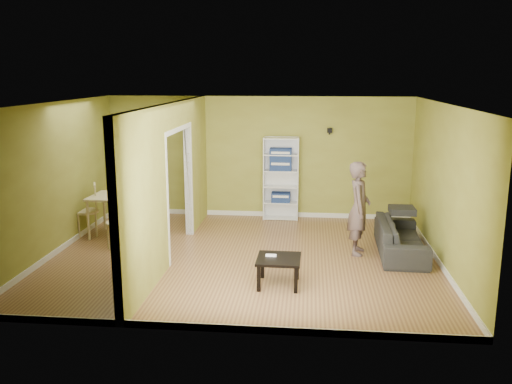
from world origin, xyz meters
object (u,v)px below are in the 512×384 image
at_px(dining_table, 124,200).
at_px(chair_far, 139,203).
at_px(bookshelf, 281,178).
at_px(chair_left, 86,210).
at_px(chair_near, 118,221).
at_px(sofa, 401,233).
at_px(person, 359,200).
at_px(coffee_table, 279,262).

relative_size(dining_table, chair_far, 1.26).
height_order(dining_table, chair_far, chair_far).
bearing_deg(bookshelf, chair_left, -155.98).
xyz_separation_m(bookshelf, chair_near, (-2.80, -2.26, -0.41)).
bearing_deg(chair_left, bookshelf, 90.47).
relative_size(chair_near, chair_far, 0.95).
relative_size(chair_left, chair_near, 1.06).
relative_size(sofa, person, 1.02).
distance_m(person, dining_table, 4.41).
bearing_deg(dining_table, coffee_table, -35.53).
height_order(sofa, chair_far, chair_far).
relative_size(bookshelf, dining_table, 1.39).
relative_size(person, bookshelf, 1.08).
bearing_deg(bookshelf, person, -56.45).
relative_size(sofa, dining_table, 1.53).
relative_size(bookshelf, chair_far, 1.76).
bearing_deg(chair_far, chair_left, 53.60).
distance_m(dining_table, chair_left, 0.77).
height_order(chair_left, chair_near, chair_left).
xyz_separation_m(sofa, person, (-0.74, -0.08, 0.58)).
bearing_deg(sofa, chair_far, 78.79).
height_order(coffee_table, chair_near, chair_near).
xyz_separation_m(sofa, bookshelf, (-2.20, 2.12, 0.51)).
relative_size(coffee_table, dining_table, 0.50).
distance_m(coffee_table, chair_far, 4.14).
xyz_separation_m(bookshelf, chair_left, (-3.65, -1.63, -0.37)).
relative_size(coffee_table, chair_near, 0.67).
bearing_deg(person, chair_far, 80.34).
height_order(dining_table, chair_left, chair_left).
distance_m(chair_left, chair_far, 1.07).
distance_m(bookshelf, dining_table, 3.31).
bearing_deg(chair_left, dining_table, 69.66).
relative_size(sofa, coffee_table, 3.04).
distance_m(person, chair_left, 5.16).
distance_m(sofa, dining_table, 5.15).
bearing_deg(chair_left, coffee_table, 37.02).
relative_size(coffee_table, chair_far, 0.64).
distance_m(person, chair_near, 4.29).
bearing_deg(sofa, dining_table, 85.98).
height_order(chair_left, chair_far, chair_left).
distance_m(sofa, chair_near, 5.01).
distance_m(dining_table, chair_far, 0.68).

